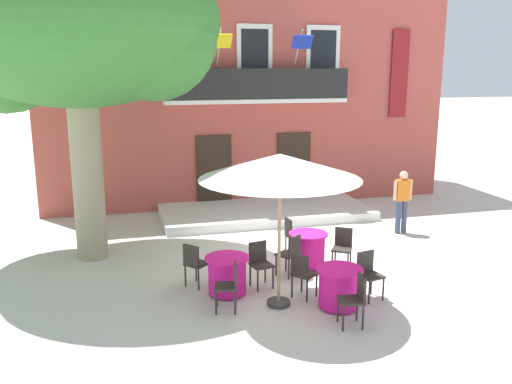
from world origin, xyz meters
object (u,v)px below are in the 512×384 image
cafe_chair_near_tree_1 (195,262)px  cafe_chair_middle_1 (355,297)px  cafe_table_front (308,249)px  plane_tree (73,28)px  cafe_chair_front_0 (292,234)px  cafe_chair_front_2 (342,246)px  cafe_umbrella (280,167)px  cafe_chair_near_tree_0 (260,261)px  pedestrian_near_entrance (402,198)px  cafe_chair_front_1 (290,252)px  cafe_table_middle (339,287)px  cafe_table_near_tree (227,275)px  cafe_chair_middle_2 (368,272)px  cafe_chair_near_tree_2 (230,283)px  cafe_chair_middle_0 (302,272)px

cafe_chair_near_tree_1 → cafe_chair_middle_1: same height
cafe_chair_near_tree_1 → cafe_table_front: (2.61, 0.56, -0.14)m
plane_tree → cafe_chair_front_0: plane_tree is taller
cafe_chair_front_0 → cafe_chair_front_2: (0.79, -1.10, 0.00)m
cafe_table_front → cafe_chair_front_2: cafe_chair_front_2 is taller
cafe_chair_middle_1 → cafe_umbrella: size_ratio=0.31×
cafe_umbrella → cafe_chair_near_tree_0: bearing=96.3°
cafe_table_front → pedestrian_near_entrance: 3.70m
cafe_table_front → cafe_chair_front_1: size_ratio=0.95×
cafe_chair_near_tree_0 → cafe_chair_front_0: (1.21, 1.58, 0.00)m
cafe_chair_near_tree_1 → pedestrian_near_entrance: bearing=21.1°
cafe_table_middle → cafe_table_front: bearing=85.1°
cafe_table_near_tree → cafe_chair_front_1: size_ratio=0.95×
cafe_chair_near_tree_0 → cafe_chair_near_tree_1: 1.31m
cafe_chair_near_tree_0 → cafe_chair_middle_1: same height
cafe_chair_middle_1 → cafe_chair_front_1: bearing=98.4°
cafe_table_middle → cafe_chair_front_1: 1.73m
cafe_chair_front_0 → plane_tree: bearing=166.5°
cafe_chair_near_tree_1 → cafe_chair_front_2: (3.28, 0.21, 0.00)m
cafe_table_middle → cafe_umbrella: bearing=160.1°
cafe_table_middle → cafe_chair_near_tree_1: bearing=146.4°
cafe_chair_middle_2 → cafe_chair_front_2: bearing=84.7°
cafe_umbrella → plane_tree: bearing=134.0°
cafe_table_near_tree → cafe_chair_near_tree_2: size_ratio=0.95×
cafe_table_near_tree → pedestrian_near_entrance: pedestrian_near_entrance is taller
cafe_chair_near_tree_1 → cafe_chair_near_tree_2: 1.33m
cafe_chair_front_1 → cafe_chair_near_tree_2: bearing=-140.0°
plane_tree → cafe_umbrella: size_ratio=2.46×
cafe_table_near_tree → cafe_chair_middle_1: bearing=-45.4°
cafe_table_front → pedestrian_near_entrance: pedestrian_near_entrance is taller
cafe_chair_middle_1 → pedestrian_near_entrance: pedestrian_near_entrance is taller
cafe_chair_near_tree_1 → cafe_chair_front_0: same height
cafe_chair_near_tree_2 → pedestrian_near_entrance: pedestrian_near_entrance is taller
cafe_chair_near_tree_0 → cafe_table_middle: size_ratio=1.05×
cafe_chair_middle_1 → cafe_umbrella: 2.58m
cafe_chair_near_tree_2 → cafe_chair_middle_1: bearing=-29.9°
cafe_chair_front_0 → cafe_chair_middle_0: bearing=-103.8°
cafe_chair_front_2 → pedestrian_near_entrance: bearing=38.5°
cafe_chair_near_tree_0 → cafe_chair_front_2: same height
cafe_table_front → cafe_table_middle: bearing=-94.9°
cafe_chair_middle_0 → cafe_chair_front_2: 1.87m
cafe_chair_front_1 → cafe_chair_near_tree_1: bearing=-178.0°
plane_tree → cafe_chair_front_2: bearing=-22.2°
plane_tree → cafe_chair_near_tree_1: (2.15, -2.42, -4.61)m
cafe_table_middle → cafe_umbrella: 2.48m
cafe_chair_front_1 → cafe_umbrella: (-0.65, -1.31, 2.08)m
cafe_table_near_tree → cafe_chair_front_2: bearing=14.7°
cafe_chair_near_tree_1 → cafe_table_middle: cafe_chair_near_tree_1 is taller
cafe_table_middle → cafe_chair_front_1: (-0.39, 1.68, 0.14)m
plane_tree → cafe_chair_middle_2: bearing=-35.6°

